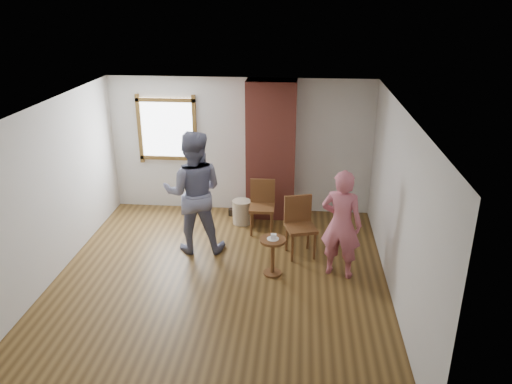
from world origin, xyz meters
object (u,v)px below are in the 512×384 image
dining_chair_left (262,203)px  dining_chair_right (300,223)px  stoneware_crock (242,212)px  side_table (273,251)px  man (194,192)px  person_pink (341,224)px

dining_chair_left → dining_chair_right: bearing=-50.7°
stoneware_crock → dining_chair_left: 0.56m
dining_chair_left → dining_chair_right: dining_chair_right is taller
stoneware_crock → side_table: (0.68, -1.77, 0.18)m
dining_chair_left → side_table: dining_chair_left is taller
man → person_pink: (2.34, -0.61, -0.18)m
dining_chair_right → man: (-1.73, -0.02, 0.47)m
dining_chair_right → person_pink: person_pink is taller
stoneware_crock → side_table: side_table is taller
dining_chair_left → dining_chair_right: 1.04m
person_pink → dining_chair_right: bearing=-27.9°
man → person_pink: 2.42m
stoneware_crock → dining_chair_left: bearing=-32.7°
stoneware_crock → dining_chair_left: dining_chair_left is taller
dining_chair_left → dining_chair_right: size_ratio=0.96×
stoneware_crock → man: size_ratio=0.22×
side_table → man: 1.63m
dining_chair_right → person_pink: 0.92m
stoneware_crock → man: (-0.65, -1.06, 0.80)m
dining_chair_left → man: (-1.05, -0.81, 0.49)m
man → person_pink: man is taller
side_table → person_pink: size_ratio=0.35×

